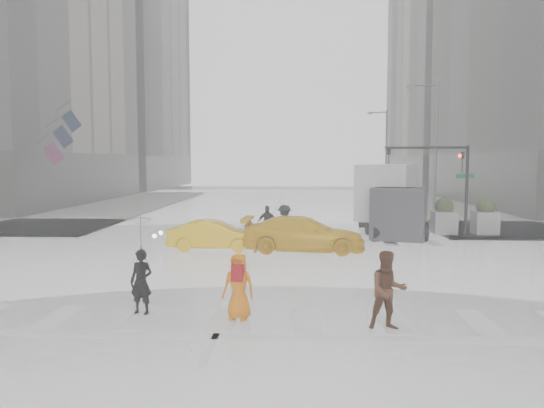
# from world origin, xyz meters

# --- Properties ---
(ground) EXTENTS (120.00, 120.00, 0.00)m
(ground) POSITION_xyz_m (0.00, 0.00, 0.00)
(ground) COLOR black
(ground) RESTS_ON ground
(building_nw_far) EXTENTS (26.05, 26.05, 44.00)m
(building_nw_far) POSITION_xyz_m (-29.00, 56.00, 20.19)
(building_nw_far) COLOR slate
(building_nw_far) RESTS_ON ground
(building_ne_far) EXTENTS (26.05, 26.05, 36.00)m
(building_ne_far) POSITION_xyz_m (29.00, 56.00, 16.27)
(building_ne_far) COLOR #A29B8D
(building_ne_far) RESTS_ON ground
(road_markings) EXTENTS (18.00, 48.00, 0.01)m
(road_markings) POSITION_xyz_m (0.00, 0.00, 0.01)
(road_markings) COLOR silver
(road_markings) RESTS_ON ground
(traffic_signal_pole) EXTENTS (4.45, 0.42, 4.50)m
(traffic_signal_pole) POSITION_xyz_m (9.01, 8.01, 3.22)
(traffic_signal_pole) COLOR black
(traffic_signal_pole) RESTS_ON ground
(street_lamp_near) EXTENTS (2.15, 0.22, 9.00)m
(street_lamp_near) POSITION_xyz_m (10.87, 18.00, 4.95)
(street_lamp_near) COLOR #59595B
(street_lamp_near) RESTS_ON ground
(street_lamp_far) EXTENTS (2.15, 0.22, 9.00)m
(street_lamp_far) POSITION_xyz_m (10.87, 38.00, 4.95)
(street_lamp_far) COLOR #59595B
(street_lamp_far) RESTS_ON ground
(planter_west) EXTENTS (1.10, 1.10, 1.80)m
(planter_west) POSITION_xyz_m (7.00, 8.20, 0.98)
(planter_west) COLOR gray
(planter_west) RESTS_ON ground
(planter_mid) EXTENTS (1.10, 1.10, 1.80)m
(planter_mid) POSITION_xyz_m (9.00, 8.20, 0.98)
(planter_mid) COLOR gray
(planter_mid) RESTS_ON ground
(planter_east) EXTENTS (1.10, 1.10, 1.80)m
(planter_east) POSITION_xyz_m (11.00, 8.20, 0.98)
(planter_east) COLOR gray
(planter_east) RESTS_ON ground
(flag_cluster) EXTENTS (2.87, 3.06, 4.69)m
(flag_cluster) POSITION_xyz_m (-15.08, 18.50, 5.64)
(flag_cluster) COLOR #59595B
(flag_cluster) RESTS_ON ground
(pedestrian_black) EXTENTS (1.16, 1.18, 2.43)m
(pedestrian_black) POSITION_xyz_m (-2.07, -5.70, 1.63)
(pedestrian_black) COLOR black
(pedestrian_black) RESTS_ON ground
(pedestrian_brown) EXTENTS (0.93, 0.76, 1.77)m
(pedestrian_brown) POSITION_xyz_m (3.76, -6.61, 0.89)
(pedestrian_brown) COLOR #4C2B1B
(pedestrian_brown) RESTS_ON ground
(pedestrian_orange) EXTENTS (0.86, 0.66, 1.58)m
(pedestrian_orange) POSITION_xyz_m (0.36, -6.00, 0.80)
(pedestrian_orange) COLOR orange
(pedestrian_orange) RESTS_ON ground
(pedestrian_far_a) EXTENTS (0.98, 0.61, 1.65)m
(pedestrian_far_a) POSITION_xyz_m (0.32, 6.56, 0.82)
(pedestrian_far_a) COLOR black
(pedestrian_far_a) RESTS_ON ground
(pedestrian_far_b) EXTENTS (1.27, 1.28, 1.79)m
(pedestrian_far_b) POSITION_xyz_m (1.16, 5.31, 0.90)
(pedestrian_far_b) COLOR black
(pedestrian_far_b) RESTS_ON ground
(taxi_mid) EXTENTS (3.85, 1.40, 1.26)m
(taxi_mid) POSITION_xyz_m (-1.76, 3.63, 0.63)
(taxi_mid) COLOR yellow
(taxi_mid) RESTS_ON ground
(taxi_rear) EXTENTS (4.57, 2.31, 1.47)m
(taxi_rear) POSITION_xyz_m (1.99, 3.45, 0.73)
(taxi_rear) COLOR yellow
(taxi_rear) RESTS_ON ground
(box_truck) EXTENTS (2.52, 6.72, 3.57)m
(box_truck) POSITION_xyz_m (6.46, 8.94, 1.90)
(box_truck) COLOR silver
(box_truck) RESTS_ON ground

